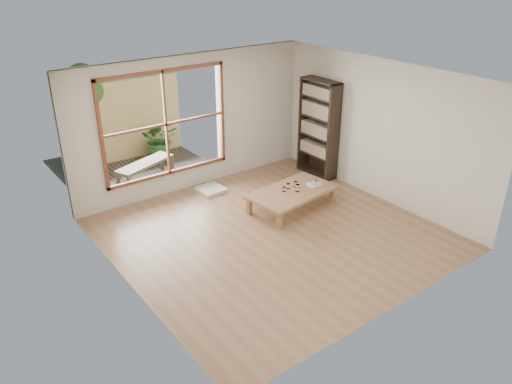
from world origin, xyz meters
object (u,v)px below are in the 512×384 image
Objects in this scene: low_table at (292,193)px; garden_bench at (145,165)px; food_tray at (315,183)px; bookshelf at (319,129)px.

low_table is 1.26× the size of garden_bench.
food_tray is 0.21× the size of garden_bench.
bookshelf is 6.90× the size of food_tray.
food_tray is at bearing -134.82° from bookshelf.
bookshelf is at bearing -49.91° from garden_bench.
garden_bench is (-2.16, 2.68, 0.01)m from food_tray.
garden_bench reaches higher than low_table.
food_tray is at bearing -11.36° from low_table.
garden_bench is at bearing 134.94° from food_tray.
low_table is at bearing -78.59° from garden_bench.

